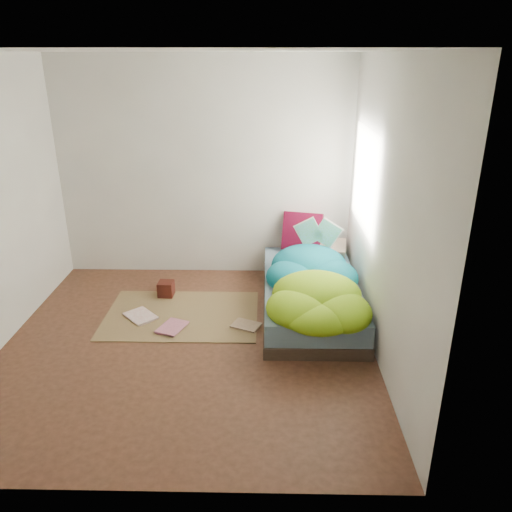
{
  "coord_description": "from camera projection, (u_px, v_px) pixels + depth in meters",
  "views": [
    {
      "loc": [
        0.73,
        -4.11,
        2.57
      ],
      "look_at": [
        0.64,
        0.75,
        0.61
      ],
      "focal_mm": 35.0,
      "sensor_mm": 36.0,
      "label": 1
    }
  ],
  "objects": [
    {
      "name": "floor_book_c",
      "position": [
        242.0,
        330.0,
        4.97
      ],
      "size": [
        0.34,
        0.3,
        0.02
      ],
      "primitive_type": "imported",
      "rotation": [
        0.0,
        0.0,
        1.15
      ],
      "color": "#9E8468",
      "rests_on": "rug"
    },
    {
      "name": "pillow_magenta",
      "position": [
        302.0,
        232.0,
        6.05
      ],
      "size": [
        0.49,
        0.25,
        0.47
      ],
      "primitive_type": "cube",
      "rotation": [
        0.0,
        0.0,
        -0.23
      ],
      "color": "#500524",
      "rests_on": "bed"
    },
    {
      "name": "room_walls",
      "position": [
        180.0,
        176.0,
        4.18
      ],
      "size": [
        3.54,
        3.54,
        2.62
      ],
      "color": "beige",
      "rests_on": "ground"
    },
    {
      "name": "floor_book_a",
      "position": [
        130.0,
        320.0,
        5.15
      ],
      "size": [
        0.41,
        0.41,
        0.03
      ],
      "primitive_type": "imported",
      "rotation": [
        0.0,
        0.0,
        0.75
      ],
      "color": "silver",
      "rests_on": "rug"
    },
    {
      "name": "pillow_floral",
      "position": [
        323.0,
        248.0,
        6.03
      ],
      "size": [
        0.58,
        0.41,
        0.12
      ],
      "primitive_type": "cube",
      "rotation": [
        0.0,
        0.0,
        -0.16
      ],
      "color": "beige",
      "rests_on": "bed"
    },
    {
      "name": "open_book",
      "position": [
        318.0,
        224.0,
        5.57
      ],
      "size": [
        0.44,
        0.17,
        0.26
      ],
      "primitive_type": null,
      "rotation": [
        0.0,
        0.0,
        -0.18
      ],
      "color": "green",
      "rests_on": "duvet"
    },
    {
      "name": "ground",
      "position": [
        188.0,
        343.0,
        4.78
      ],
      "size": [
        3.5,
        3.5,
        0.0
      ],
      "primitive_type": "cube",
      "color": "#412719",
      "rests_on": "ground"
    },
    {
      "name": "bed",
      "position": [
        310.0,
        295.0,
        5.37
      ],
      "size": [
        1.0,
        2.0,
        0.34
      ],
      "color": "#32241B",
      "rests_on": "ground"
    },
    {
      "name": "duvet",
      "position": [
        313.0,
        274.0,
        5.03
      ],
      "size": [
        0.96,
        1.84,
        0.34
      ],
      "primitive_type": null,
      "color": "#075A70",
      "rests_on": "bed"
    },
    {
      "name": "wooden_box",
      "position": [
        166.0,
        289.0,
        5.68
      ],
      "size": [
        0.18,
        0.18,
        0.17
      ],
      "primitive_type": "cube",
      "rotation": [
        0.0,
        0.0,
        -0.05
      ],
      "color": "#35150C",
      "rests_on": "rug"
    },
    {
      "name": "floor_book_b",
      "position": [
        162.0,
        325.0,
        5.05
      ],
      "size": [
        0.33,
        0.37,
        0.03
      ],
      "primitive_type": "imported",
      "rotation": [
        0.0,
        0.0,
        -0.37
      ],
      "color": "#D67B8E",
      "rests_on": "rug"
    },
    {
      "name": "rug",
      "position": [
        182.0,
        315.0,
        5.29
      ],
      "size": [
        1.6,
        1.1,
        0.01
      ],
      "primitive_type": "cube",
      "color": "brown",
      "rests_on": "ground"
    }
  ]
}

